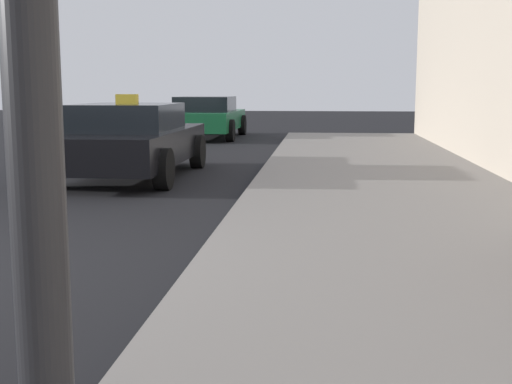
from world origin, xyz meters
TOP-DOWN VIEW (x-y plane):
  - sidewalk at (4.00, 0.00)m, footprint 4.00×32.00m
  - car_black at (-0.23, 6.24)m, footprint 1.99×4.42m
  - car_green at (-0.51, 15.53)m, footprint 2.07×4.54m

SIDE VIEW (x-z plane):
  - sidewalk at x=4.00m, z-range 0.00..0.15m
  - car_black at x=-0.23m, z-range -0.07..1.36m
  - car_green at x=-0.51m, z-range 0.01..1.28m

